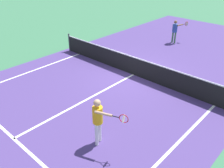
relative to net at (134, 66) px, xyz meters
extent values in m
plane|color=#38724C|center=(0.00, 0.00, -0.49)|extent=(60.00, 60.00, 0.00)
cube|color=#4C387A|center=(0.00, 0.00, -0.49)|extent=(10.62, 24.40, 0.00)
cube|color=white|center=(0.00, -6.40, -0.49)|extent=(8.22, 0.10, 0.01)
cube|color=white|center=(0.00, -3.20, -0.49)|extent=(0.10, 6.40, 0.01)
cylinder|color=#33383D|center=(-4.95, 0.00, 0.04)|extent=(0.09, 0.09, 1.07)
cube|color=black|center=(0.00, 0.00, -0.04)|extent=(9.90, 0.02, 0.91)
cube|color=white|center=(0.00, 0.00, 0.44)|extent=(9.90, 0.03, 0.05)
cylinder|color=white|center=(2.16, -4.53, -0.09)|extent=(0.11, 0.11, 0.80)
cylinder|color=white|center=(2.23, -4.74, -0.09)|extent=(0.11, 0.11, 0.80)
cylinder|color=gold|center=(2.20, -4.64, 0.59)|extent=(0.32, 0.32, 0.56)
sphere|color=tan|center=(2.20, -4.64, 1.03)|extent=(0.22, 0.22, 0.22)
cylinder|color=tan|center=(2.14, -4.48, 0.60)|extent=(0.08, 0.08, 0.55)
cylinder|color=tan|center=(2.51, -4.70, 0.83)|extent=(0.54, 0.26, 0.08)
cylinder|color=black|center=(2.87, -4.57, 0.83)|extent=(0.22, 0.10, 0.03)
torus|color=red|center=(3.10, -4.49, 0.83)|extent=(0.27, 0.12, 0.28)
cylinder|color=silver|center=(3.10, -4.49, 0.83)|extent=(0.09, 0.24, 0.25)
cylinder|color=#3F7247|center=(-1.09, 5.61, -0.12)|extent=(0.11, 0.11, 0.74)
cylinder|color=#3F7247|center=(-0.88, 5.56, -0.12)|extent=(0.11, 0.11, 0.74)
cylinder|color=#2D4C99|center=(-0.98, 5.59, 0.50)|extent=(0.32, 0.32, 0.52)
sphere|color=brown|center=(-0.98, 5.59, 0.90)|extent=(0.20, 0.20, 0.20)
cylinder|color=brown|center=(-1.15, 5.63, 0.51)|extent=(0.08, 0.08, 0.50)
cylinder|color=brown|center=(-0.75, 5.78, 0.71)|extent=(0.21, 0.50, 0.08)
cylinder|color=black|center=(-0.66, 6.13, 0.71)|extent=(0.08, 0.22, 0.03)
torus|color=red|center=(-0.60, 6.36, 0.71)|extent=(0.09, 0.28, 0.28)
cylinder|color=silver|center=(-0.60, 6.36, 0.71)|extent=(0.24, 0.07, 0.25)
camera|label=1|loc=(6.60, -8.82, 4.98)|focal=39.38mm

